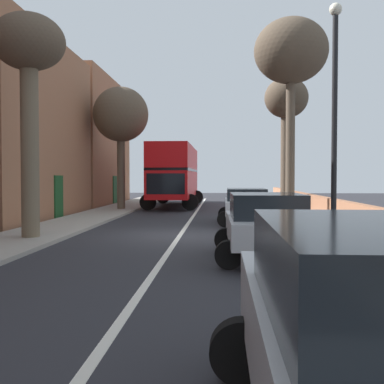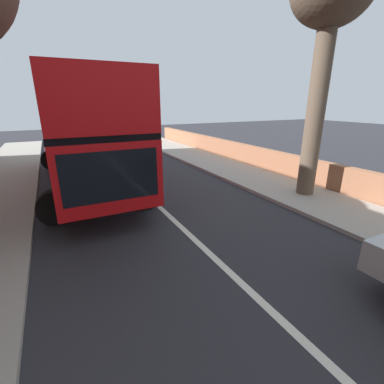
% 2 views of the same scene
% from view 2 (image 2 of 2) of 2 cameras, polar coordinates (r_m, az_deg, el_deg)
% --- Properties ---
extents(double_decker_bus, '(3.57, 10.59, 4.06)m').
position_cam_2_polar(double_decker_bus, '(11.55, -22.10, 12.66)').
color(double_decker_bus, red).
rests_on(double_decker_bus, ground).
extents(street_tree_right_5, '(2.44, 2.44, 7.48)m').
position_cam_2_polar(street_tree_right_5, '(10.53, 27.18, 31.86)').
color(street_tree_right_5, brown).
rests_on(street_tree_right_5, sidewalk_right).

